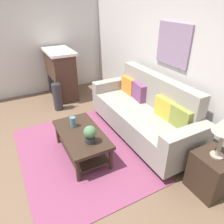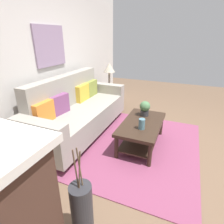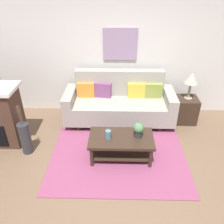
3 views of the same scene
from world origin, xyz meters
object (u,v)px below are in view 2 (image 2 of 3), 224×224
Objects in this scene: throw_pillow_mustard at (82,93)px; coffee_table at (142,129)px; throw_pillow_plum at (59,105)px; throw_pillow_olive at (91,88)px; throw_pillow_orange at (44,112)px; table_lamp at (109,68)px; potted_plant_tabletop at (145,108)px; side_table at (109,97)px; framed_painting at (50,46)px; couch at (79,112)px; floor_vase at (82,213)px; tabletop_vase at (142,124)px.

coffee_table is at bearing -104.19° from throw_pillow_mustard.
throw_pillow_olive is (1.07, 0.00, 0.00)m from throw_pillow_plum.
table_lamp is (2.16, -0.11, 0.31)m from throw_pillow_orange.
side_table is (1.13, 1.17, -0.29)m from potted_plant_tabletop.
framed_painting reaches higher than coffee_table.
table_lamp is at bearing 0.59° from couch.
throw_pillow_plum reaches higher than floor_vase.
throw_pillow_plum is 0.51× the size of framed_painting.
potted_plant_tabletop reaches higher than coffee_table.
throw_pillow_orange reaches higher than side_table.
throw_pillow_olive is 0.33× the size of coffee_table.
throw_pillow_olive reaches higher than coffee_table.
throw_pillow_olive is at bearing 171.36° from side_table.
framed_painting is at bearing 162.63° from side_table.
throw_pillow_plum is at bearing 180.00° from throw_pillow_olive.
throw_pillow_mustard reaches higher than side_table.
side_table is at bearing 45.93° from potted_plant_tabletop.
floor_vase is at bearing -152.97° from throw_pillow_olive.
coffee_table is 1.70m from floor_vase.
couch is 0.77m from throw_pillow_olive.
throw_pillow_olive is 1.19m from framed_painting.
throw_pillow_mustard is at bearing 174.19° from table_lamp.
couch is at bearing -160.73° from throw_pillow_mustard.
table_lamp reaches higher than floor_vase.
throw_pillow_plum is at bearing 0.00° from throw_pillow_orange.
coffee_table is (0.03, -1.18, -0.12)m from couch.
side_table is at bearing -8.64° from throw_pillow_olive.
tabletop_vase is at bearing -98.86° from couch.
coffee_table is at bearing -139.74° from table_lamp.
table_lamp is 3.38m from floor_vase.
floor_vase is at bearing -149.03° from throw_pillow_mustard.
couch reaches higher than throw_pillow_orange.
potted_plant_tabletop is at bearing -74.72° from couch.
potted_plant_tabletop is at bearing -91.97° from throw_pillow_mustard.
table_lamp reaches higher than throw_pillow_olive.
throw_pillow_orange is at bearing 177.07° from table_lamp.
throw_pillow_mustard is at bearing 30.97° from floor_vase.
throw_pillow_plum is at bearing -136.42° from framed_painting.
framed_painting reaches higher than throw_pillow_mustard.
coffee_table is 1.96× the size of side_table.
throw_pillow_mustard is 1.40m from coffee_table.
throw_pillow_olive is 0.59× the size of floor_vase.
throw_pillow_olive is at bearing 9.92° from couch.
throw_pillow_mustard is 0.63× the size of table_lamp.
side_table is 0.71m from table_lamp.
side_table is (1.42, 1.20, -0.03)m from coffee_table.
table_lamp is (1.42, 1.20, 0.68)m from coffee_table.
couch reaches higher than potted_plant_tabletop.
potted_plant_tabletop is 0.43× the size of floor_vase.
throw_pillow_plum is 1.07m from throw_pillow_olive.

